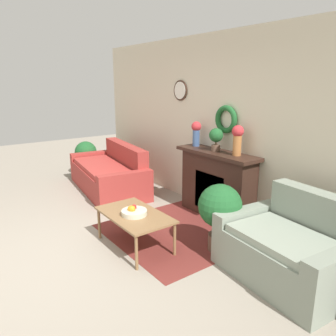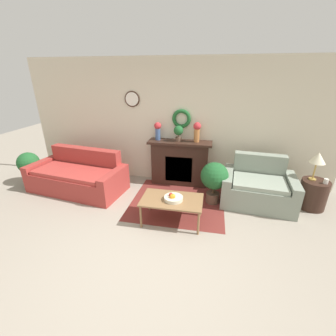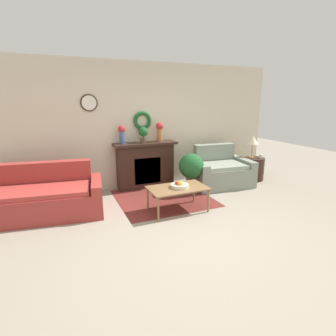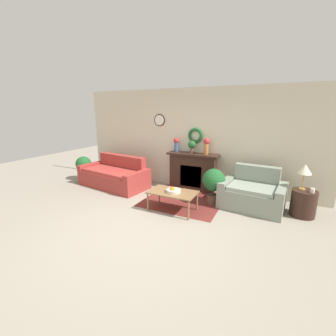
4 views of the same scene
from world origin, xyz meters
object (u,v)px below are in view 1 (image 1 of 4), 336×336
(potted_plant_on_mantel, at_px, (216,137))
(fireplace, at_px, (217,184))
(coffee_table, at_px, (135,217))
(vase_on_mantel_right, at_px, (238,138))
(potted_plant_floor_by_loveseat, at_px, (220,209))
(couch_left, at_px, (110,174))
(potted_plant_floor_by_couch, at_px, (86,154))
(fruit_bowl, at_px, (134,212))
(loveseat_right, at_px, (290,249))
(vase_on_mantel_left, at_px, (196,132))

(potted_plant_on_mantel, bearing_deg, fireplace, 20.88)
(coffee_table, distance_m, vase_on_mantel_right, 1.74)
(potted_plant_on_mantel, bearing_deg, potted_plant_floor_by_loveseat, -40.83)
(fireplace, relative_size, couch_left, 0.65)
(potted_plant_floor_by_couch, height_order, potted_plant_floor_by_loveseat, potted_plant_floor_by_loveseat)
(fruit_bowl, bearing_deg, fireplace, 94.44)
(loveseat_right, height_order, potted_plant_floor_by_couch, loveseat_right)
(fruit_bowl, relative_size, potted_plant_floor_by_couch, 0.42)
(fireplace, distance_m, loveseat_right, 1.71)
(fireplace, bearing_deg, couch_left, -161.23)
(couch_left, distance_m, vase_on_mantel_right, 2.74)
(fireplace, bearing_deg, potted_plant_floor_by_loveseat, -42.76)
(couch_left, height_order, coffee_table, couch_left)
(fireplace, relative_size, fruit_bowl, 4.42)
(couch_left, relative_size, potted_plant_on_mantel, 6.34)
(coffee_table, bearing_deg, vase_on_mantel_right, 80.15)
(coffee_table, distance_m, potted_plant_on_mantel, 1.69)
(vase_on_mantel_left, bearing_deg, loveseat_right, -14.39)
(vase_on_mantel_right, distance_m, potted_plant_on_mantel, 0.39)
(vase_on_mantel_left, relative_size, potted_plant_floor_by_couch, 0.52)
(couch_left, relative_size, vase_on_mantel_left, 5.51)
(fireplace, xyz_separation_m, loveseat_right, (1.61, -0.54, -0.20))
(vase_on_mantel_left, xyz_separation_m, potted_plant_on_mantel, (0.46, -0.02, -0.02))
(couch_left, bearing_deg, potted_plant_on_mantel, 26.82)
(couch_left, xyz_separation_m, coffee_table, (2.20, -0.77, 0.09))
(fireplace, bearing_deg, vase_on_mantel_right, 0.92)
(fireplace, height_order, potted_plant_floor_by_couch, fireplace)
(couch_left, height_order, vase_on_mantel_left, vase_on_mantel_left)
(potted_plant_floor_by_couch, bearing_deg, vase_on_mantel_left, 13.24)
(potted_plant_on_mantel, bearing_deg, vase_on_mantel_right, 2.94)
(fireplace, height_order, coffee_table, fireplace)
(loveseat_right, distance_m, potted_plant_on_mantel, 1.95)
(loveseat_right, xyz_separation_m, fruit_bowl, (-1.50, -0.98, 0.16))
(loveseat_right, height_order, coffee_table, loveseat_right)
(vase_on_mantel_right, relative_size, potted_plant_on_mantel, 1.24)
(fireplace, relative_size, vase_on_mantel_left, 3.56)
(fireplace, xyz_separation_m, vase_on_mantel_left, (-0.50, 0.01, 0.73))
(fireplace, relative_size, potted_plant_floor_by_couch, 1.85)
(loveseat_right, xyz_separation_m, vase_on_mantel_left, (-2.11, 0.54, 0.92))
(vase_on_mantel_right, bearing_deg, vase_on_mantel_left, 180.00)
(vase_on_mantel_left, bearing_deg, potted_plant_on_mantel, -2.50)
(coffee_table, height_order, potted_plant_floor_by_loveseat, potted_plant_floor_by_loveseat)
(fruit_bowl, height_order, potted_plant_floor_by_loveseat, potted_plant_floor_by_loveseat)
(coffee_table, height_order, potted_plant_floor_by_couch, potted_plant_floor_by_couch)
(coffee_table, relative_size, vase_on_mantel_left, 2.63)
(vase_on_mantel_left, distance_m, potted_plant_on_mantel, 0.46)
(loveseat_right, bearing_deg, vase_on_mantel_left, 171.42)
(loveseat_right, distance_m, coffee_table, 1.80)
(fruit_bowl, height_order, potted_plant_floor_by_couch, potted_plant_floor_by_couch)
(potted_plant_floor_by_loveseat, bearing_deg, fruit_bowl, -129.26)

